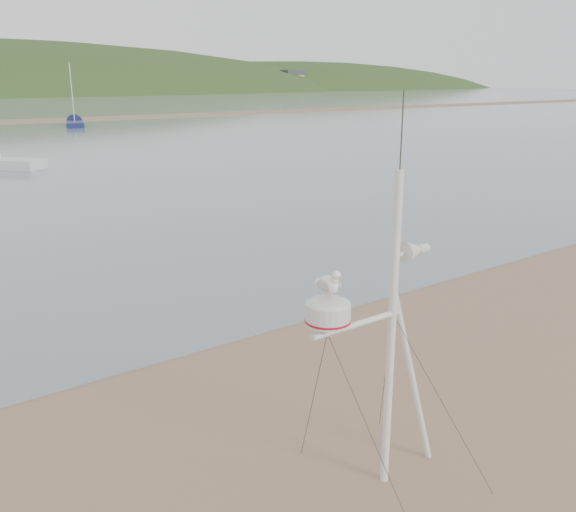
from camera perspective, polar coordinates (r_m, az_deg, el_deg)
mast_rig at (r=7.38m, az=9.30°, el=-13.27°), size 2.05×2.19×4.63m
sailboat_blue_far at (r=68.91m, az=-19.34°, el=11.69°), size 3.59×7.10×6.87m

